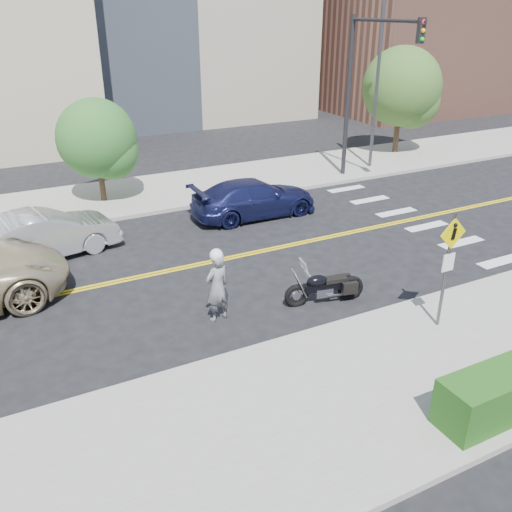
{
  "coord_description": "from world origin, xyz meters",
  "views": [
    {
      "loc": [
        -5.2,
        -14.64,
        7.48
      ],
      "look_at": [
        0.95,
        -2.56,
        1.2
      ],
      "focal_mm": 38.0,
      "sensor_mm": 36.0,
      "label": 1
    }
  ],
  "objects_px": {
    "parked_car_blue": "(254,198)",
    "parked_car_silver": "(44,235)",
    "motorcyclist": "(217,285)",
    "motorcycle": "(325,280)",
    "pedestrian_sign": "(448,260)"
  },
  "relations": [
    {
      "from": "parked_car_blue",
      "to": "parked_car_silver",
      "type": "bearing_deg",
      "value": 92.99
    },
    {
      "from": "motorcyclist",
      "to": "motorcycle",
      "type": "xyz_separation_m",
      "value": [
        2.99,
        -0.49,
        -0.33
      ]
    },
    {
      "from": "parked_car_silver",
      "to": "parked_car_blue",
      "type": "distance_m",
      "value": 7.78
    },
    {
      "from": "pedestrian_sign",
      "to": "parked_car_blue",
      "type": "xyz_separation_m",
      "value": [
        -0.42,
        9.46,
        -1.24
      ]
    },
    {
      "from": "pedestrian_sign",
      "to": "parked_car_blue",
      "type": "distance_m",
      "value": 9.55
    },
    {
      "from": "pedestrian_sign",
      "to": "parked_car_blue",
      "type": "bearing_deg",
      "value": 92.52
    },
    {
      "from": "parked_car_silver",
      "to": "parked_car_blue",
      "type": "height_order",
      "value": "parked_car_silver"
    },
    {
      "from": "motorcycle",
      "to": "parked_car_blue",
      "type": "height_order",
      "value": "parked_car_blue"
    },
    {
      "from": "pedestrian_sign",
      "to": "parked_car_silver",
      "type": "height_order",
      "value": "pedestrian_sign"
    },
    {
      "from": "motorcycle",
      "to": "parked_car_blue",
      "type": "relative_size",
      "value": 0.45
    },
    {
      "from": "motorcyclist",
      "to": "motorcycle",
      "type": "bearing_deg",
      "value": 156.55
    },
    {
      "from": "motorcyclist",
      "to": "parked_car_silver",
      "type": "height_order",
      "value": "motorcyclist"
    },
    {
      "from": "parked_car_blue",
      "to": "motorcyclist",
      "type": "bearing_deg",
      "value": 146.67
    },
    {
      "from": "parked_car_blue",
      "to": "pedestrian_sign",
      "type": "bearing_deg",
      "value": -177.02
    },
    {
      "from": "motorcyclist",
      "to": "parked_car_blue",
      "type": "bearing_deg",
      "value": -137.87
    }
  ]
}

